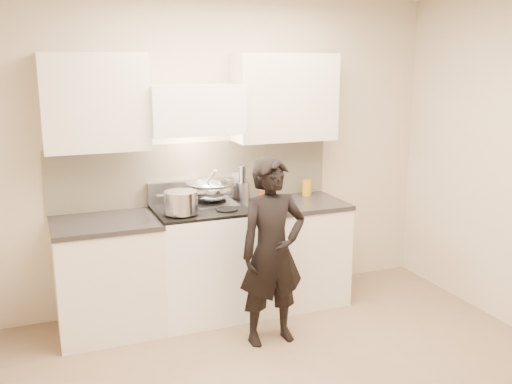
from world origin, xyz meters
TOP-DOWN VIEW (x-y plane):
  - room_shell at (-0.06, 0.37)m, footprint 4.04×3.54m
  - stove at (-0.30, 1.42)m, footprint 0.76×0.65m
  - counter_right at (0.53, 1.43)m, footprint 0.92×0.67m
  - counter_left at (-1.08, 1.43)m, footprint 0.82×0.67m
  - wok at (-0.17, 1.57)m, footprint 0.42×0.51m
  - stock_pot at (-0.50, 1.28)m, footprint 0.38×0.30m
  - utensil_crock at (0.15, 1.63)m, footprint 0.12×0.12m
  - spice_jar at (0.30, 1.57)m, footprint 0.04×0.04m
  - oil_glass at (0.77, 1.60)m, footprint 0.08×0.08m
  - person at (0.07, 0.77)m, footprint 0.54×0.36m

SIDE VIEW (x-z plane):
  - counter_right at x=0.53m, z-range 0.00..0.92m
  - counter_left at x=-1.08m, z-range 0.00..0.92m
  - stove at x=-0.30m, z-range 0.00..0.95m
  - person at x=0.07m, z-range 0.00..1.45m
  - spice_jar at x=0.30m, z-range 0.92..1.01m
  - oil_glass at x=0.77m, z-range 0.92..1.07m
  - utensil_crock at x=0.15m, z-range 0.86..1.18m
  - stock_pot at x=-0.50m, z-range 0.96..1.14m
  - wok at x=-0.17m, z-range 0.90..1.24m
  - room_shell at x=-0.06m, z-range 0.25..2.95m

